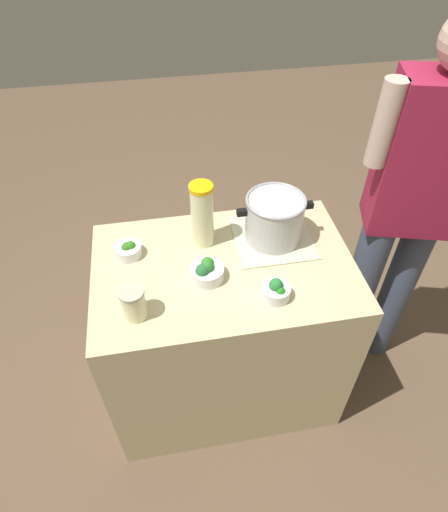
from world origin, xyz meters
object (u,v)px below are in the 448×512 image
broccoli_bowl_front (207,271)px  broccoli_bowl_center (276,290)px  lemonade_pitcher (202,215)px  broccoli_bowl_back (128,250)px  mason_jar (134,303)px  cooking_pot (274,218)px  person_cook (407,214)px

broccoli_bowl_front → broccoli_bowl_center: size_ratio=1.23×
lemonade_pitcher → broccoli_bowl_back: size_ratio=2.63×
broccoli_bowl_front → broccoli_bowl_center: bearing=-30.5°
broccoli_bowl_front → broccoli_bowl_back: broccoli_bowl_front is taller
broccoli_bowl_front → mason_jar: bearing=-153.8°
cooking_pot → mason_jar: size_ratio=2.45×
mason_jar → broccoli_bowl_front: bearing=26.2°
mason_jar → person_cook: person_cook is taller
cooking_pot → broccoli_bowl_center: cooking_pot is taller
mason_jar → broccoli_bowl_back: size_ratio=1.19×
broccoli_bowl_center → person_cook: person_cook is taller
lemonade_pitcher → broccoli_bowl_center: bearing=-57.4°
broccoli_bowl_back → person_cook: bearing=-2.4°
lemonade_pitcher → broccoli_bowl_back: (-0.30, -0.03, -0.11)m
broccoli_bowl_front → broccoli_bowl_back: (-0.28, 0.17, -0.01)m
cooking_pot → lemonade_pitcher: (-0.28, 0.03, 0.03)m
person_cook → broccoli_bowl_back: bearing=177.6°
mason_jar → broccoli_bowl_back: 0.31m
broccoli_bowl_back → mason_jar: bearing=-86.7°
broccoli_bowl_center → person_cook: 0.67m
cooking_pot → broccoli_bowl_front: bearing=-150.0°
broccoli_bowl_back → person_cook: size_ratio=0.06×
lemonade_pitcher → broccoli_bowl_back: lemonade_pitcher is taller
cooking_pot → mason_jar: 0.64m
lemonade_pitcher → broccoli_bowl_center: lemonade_pitcher is taller
cooking_pot → broccoli_bowl_front: cooking_pot is taller
lemonade_pitcher → mason_jar: 0.44m
lemonade_pitcher → broccoli_bowl_front: (-0.02, -0.20, -0.10)m
mason_jar → broccoli_bowl_front: (0.27, 0.13, -0.03)m
broccoli_bowl_front → cooking_pot: bearing=30.0°
broccoli_bowl_front → broccoli_bowl_center: broccoli_bowl_front is taller
broccoli_bowl_back → person_cook: 1.13m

